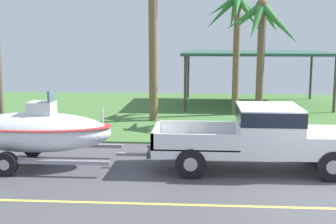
{
  "coord_description": "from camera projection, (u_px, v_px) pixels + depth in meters",
  "views": [
    {
      "loc": [
        -2.78,
        -11.48,
        3.66
      ],
      "look_at": [
        -3.78,
        2.4,
        1.38
      ],
      "focal_mm": 49.2,
      "sensor_mm": 36.0,
      "label": 1
    }
  ],
  "objects": [
    {
      "name": "carport_awning",
      "position": [
        254.0,
        54.0,
        24.47
      ],
      "size": [
        7.68,
        5.44,
        2.88
      ],
      "color": "#4C4238",
      "rests_on": "ground"
    },
    {
      "name": "pickup_truck_towing",
      "position": [
        267.0,
        135.0,
        12.63
      ],
      "size": [
        5.74,
        2.03,
        1.8
      ],
      "color": "silver",
      "rests_on": "ground"
    },
    {
      "name": "ground",
      "position": [
        265.0,
        123.0,
        19.94
      ],
      "size": [
        36.0,
        22.0,
        0.11
      ],
      "color": "#4C4C51"
    },
    {
      "name": "boat_on_trailer",
      "position": [
        34.0,
        131.0,
        13.09
      ],
      "size": [
        5.72,
        2.26,
        2.19
      ],
      "color": "gray",
      "rests_on": "ground"
    },
    {
      "name": "palm_tree_near_left",
      "position": [
        264.0,
        29.0,
        18.38
      ],
      "size": [
        3.15,
        3.22,
        5.16
      ],
      "color": "brown",
      "rests_on": "ground"
    },
    {
      "name": "palm_tree_near_right",
      "position": [
        237.0,
        21.0,
        20.88
      ],
      "size": [
        2.86,
        2.95,
        5.73
      ],
      "color": "brown",
      "rests_on": "ground"
    },
    {
      "name": "palm_tree_mid",
      "position": [
        152.0,
        2.0,
        19.2
      ],
      "size": [
        3.22,
        2.52,
        6.94
      ],
      "color": "brown",
      "rests_on": "ground"
    }
  ]
}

